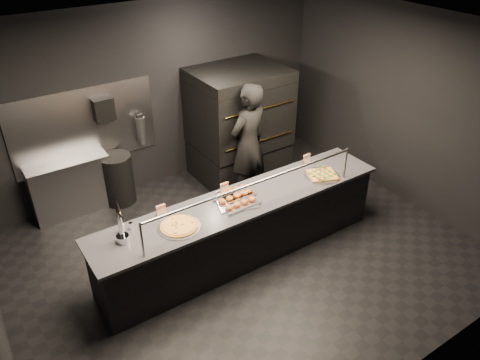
{
  "coord_description": "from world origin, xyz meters",
  "views": [
    {
      "loc": [
        -2.8,
        -4.15,
        4.29
      ],
      "look_at": [
        0.09,
        0.2,
        1.09
      ],
      "focal_mm": 35.0,
      "sensor_mm": 36.0,
      "label": 1
    }
  ],
  "objects_px": {
    "slider_tray_b": "(236,193)",
    "slider_tray_a": "(237,201)",
    "square_pizza": "(322,175)",
    "beer_tap": "(121,230)",
    "service_counter": "(242,228)",
    "worker": "(248,145)",
    "round_pizza": "(179,226)",
    "prep_shelf": "(72,187)",
    "towel_dispenser": "(103,109)",
    "trash_bin": "(118,179)",
    "pizza_oven": "(239,124)",
    "fire_extinguisher": "(141,130)"
  },
  "relations": [
    {
      "from": "square_pizza",
      "to": "trash_bin",
      "type": "distance_m",
      "value": 3.23
    },
    {
      "from": "pizza_oven",
      "to": "square_pizza",
      "type": "height_order",
      "value": "pizza_oven"
    },
    {
      "from": "pizza_oven",
      "to": "prep_shelf",
      "type": "bearing_deg",
      "value": 171.46
    },
    {
      "from": "towel_dispenser",
      "to": "slider_tray_a",
      "type": "height_order",
      "value": "towel_dispenser"
    },
    {
      "from": "service_counter",
      "to": "worker",
      "type": "relative_size",
      "value": 2.08
    },
    {
      "from": "trash_bin",
      "to": "square_pizza",
      "type": "bearing_deg",
      "value": -47.32
    },
    {
      "from": "towel_dispenser",
      "to": "pizza_oven",
      "type": "bearing_deg",
      "value": -13.14
    },
    {
      "from": "service_counter",
      "to": "worker",
      "type": "bearing_deg",
      "value": 52.64
    },
    {
      "from": "prep_shelf",
      "to": "trash_bin",
      "type": "bearing_deg",
      "value": -8.13
    },
    {
      "from": "prep_shelf",
      "to": "slider_tray_b",
      "type": "relative_size",
      "value": 2.67
    },
    {
      "from": "worker",
      "to": "square_pizza",
      "type": "bearing_deg",
      "value": 94.08
    },
    {
      "from": "slider_tray_b",
      "to": "trash_bin",
      "type": "bearing_deg",
      "value": 113.49
    },
    {
      "from": "prep_shelf",
      "to": "fire_extinguisher",
      "type": "distance_m",
      "value": 1.39
    },
    {
      "from": "round_pizza",
      "to": "slider_tray_a",
      "type": "height_order",
      "value": "slider_tray_a"
    },
    {
      "from": "slider_tray_b",
      "to": "square_pizza",
      "type": "distance_m",
      "value": 1.29
    },
    {
      "from": "pizza_oven",
      "to": "square_pizza",
      "type": "xyz_separation_m",
      "value": [
        0.06,
        -2.02,
        -0.03
      ]
    },
    {
      "from": "fire_extinguisher",
      "to": "worker",
      "type": "distance_m",
      "value": 1.75
    },
    {
      "from": "prep_shelf",
      "to": "beer_tap",
      "type": "bearing_deg",
      "value": -90.0
    },
    {
      "from": "fire_extinguisher",
      "to": "slider_tray_a",
      "type": "relative_size",
      "value": 0.85
    },
    {
      "from": "slider_tray_a",
      "to": "worker",
      "type": "xyz_separation_m",
      "value": [
        0.98,
        1.17,
        0.03
      ]
    },
    {
      "from": "slider_tray_b",
      "to": "slider_tray_a",
      "type": "bearing_deg",
      "value": -120.48
    },
    {
      "from": "towel_dispenser",
      "to": "round_pizza",
      "type": "distance_m",
      "value": 2.53
    },
    {
      "from": "trash_bin",
      "to": "towel_dispenser",
      "type": "bearing_deg",
      "value": 90.0
    },
    {
      "from": "pizza_oven",
      "to": "worker",
      "type": "relative_size",
      "value": 0.97
    },
    {
      "from": "service_counter",
      "to": "trash_bin",
      "type": "bearing_deg",
      "value": 112.06
    },
    {
      "from": "pizza_oven",
      "to": "round_pizza",
      "type": "relative_size",
      "value": 3.69
    },
    {
      "from": "worker",
      "to": "round_pizza",
      "type": "bearing_deg",
      "value": 20.79
    },
    {
      "from": "service_counter",
      "to": "beer_tap",
      "type": "relative_size",
      "value": 7.24
    },
    {
      "from": "prep_shelf",
      "to": "towel_dispenser",
      "type": "height_order",
      "value": "towel_dispenser"
    },
    {
      "from": "round_pizza",
      "to": "square_pizza",
      "type": "relative_size",
      "value": 1.06
    },
    {
      "from": "beer_tap",
      "to": "prep_shelf",
      "type": "bearing_deg",
      "value": 90.0
    },
    {
      "from": "towel_dispenser",
      "to": "round_pizza",
      "type": "height_order",
      "value": "towel_dispenser"
    },
    {
      "from": "square_pizza",
      "to": "beer_tap",
      "type": "bearing_deg",
      "value": 176.49
    },
    {
      "from": "round_pizza",
      "to": "beer_tap",
      "type": "bearing_deg",
      "value": 169.8
    },
    {
      "from": "slider_tray_a",
      "to": "slider_tray_b",
      "type": "bearing_deg",
      "value": 59.52
    },
    {
      "from": "towel_dispenser",
      "to": "worker",
      "type": "distance_m",
      "value": 2.24
    },
    {
      "from": "round_pizza",
      "to": "worker",
      "type": "relative_size",
      "value": 0.26
    },
    {
      "from": "pizza_oven",
      "to": "beer_tap",
      "type": "xyz_separation_m",
      "value": [
        -2.8,
        -1.85,
        0.11
      ]
    },
    {
      "from": "slider_tray_b",
      "to": "worker",
      "type": "bearing_deg",
      "value": 48.68
    },
    {
      "from": "prep_shelf",
      "to": "worker",
      "type": "relative_size",
      "value": 0.61
    },
    {
      "from": "slider_tray_a",
      "to": "beer_tap",
      "type": "bearing_deg",
      "value": 177.16
    },
    {
      "from": "worker",
      "to": "slider_tray_a",
      "type": "bearing_deg",
      "value": 37.35
    },
    {
      "from": "beer_tap",
      "to": "worker",
      "type": "relative_size",
      "value": 0.29
    },
    {
      "from": "service_counter",
      "to": "towel_dispenser",
      "type": "height_order",
      "value": "towel_dispenser"
    },
    {
      "from": "service_counter",
      "to": "pizza_oven",
      "type": "distance_m",
      "value": 2.3
    },
    {
      "from": "square_pizza",
      "to": "worker",
      "type": "xyz_separation_m",
      "value": [
        -0.38,
        1.27,
        0.05
      ]
    },
    {
      "from": "round_pizza",
      "to": "service_counter",
      "type": "bearing_deg",
      "value": 3.74
    },
    {
      "from": "prep_shelf",
      "to": "fire_extinguisher",
      "type": "relative_size",
      "value": 2.38
    },
    {
      "from": "prep_shelf",
      "to": "slider_tray_b",
      "type": "bearing_deg",
      "value": -53.6
    },
    {
      "from": "prep_shelf",
      "to": "square_pizza",
      "type": "relative_size",
      "value": 2.45
    }
  ]
}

